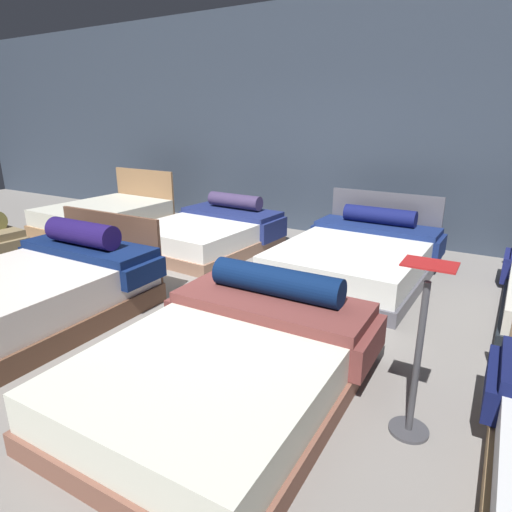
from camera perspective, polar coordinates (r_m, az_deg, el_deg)
name	(u,v)px	position (r m, az deg, el deg)	size (l,w,h in m)	color
ground_plane	(218,297)	(4.70, -4.95, -5.41)	(18.00, 18.00, 0.02)	gray
showroom_back_wall	(331,122)	(7.04, 9.83, 16.87)	(18.00, 0.06, 3.50)	#333D4C
bed_1	(38,291)	(4.57, -26.58, -4.12)	(1.61, 2.04, 0.86)	brown
bed_2	(229,363)	(3.08, -3.51, -13.80)	(1.67, 2.11, 0.71)	brown
bed_4	(106,217)	(7.74, -19.05, 4.83)	(1.52, 1.97, 0.92)	#966E49
bed_5	(209,233)	(6.33, -6.10, 2.99)	(1.66, 2.00, 0.71)	#8E6853
bed_6	(358,257)	(5.34, 13.16, -0.11)	(1.68, 2.21, 0.87)	#56555E
price_sign	(416,371)	(2.79, 20.20, -13.93)	(0.28, 0.24, 1.09)	#3F3F44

